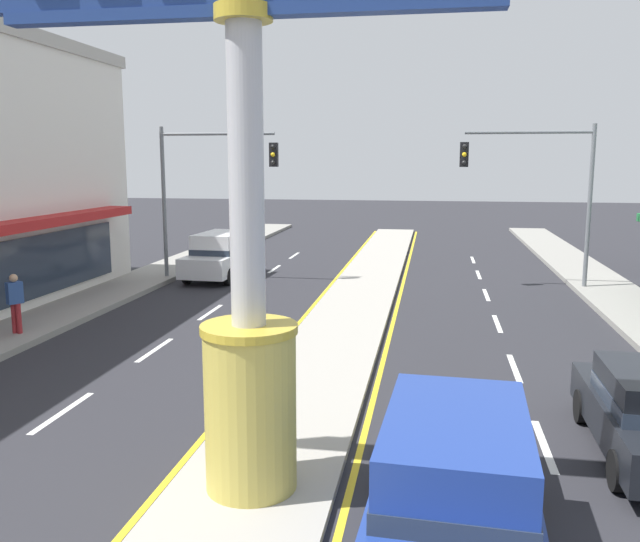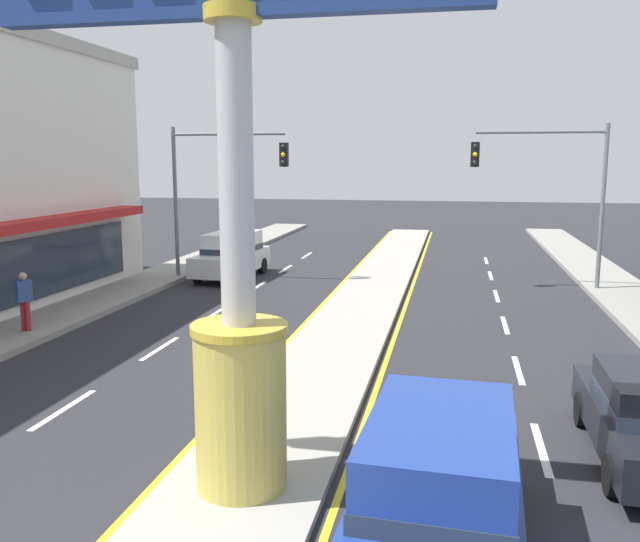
{
  "view_description": "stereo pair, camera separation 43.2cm",
  "coord_description": "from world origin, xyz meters",
  "px_view_note": "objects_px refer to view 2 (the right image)",
  "views": [
    {
      "loc": [
        2.52,
        -2.11,
        4.87
      ],
      "look_at": [
        0.23,
        11.29,
        2.6
      ],
      "focal_mm": 37.21,
      "sensor_mm": 36.0,
      "label": 1
    },
    {
      "loc": [
        2.95,
        -2.03,
        4.87
      ],
      "look_at": [
        0.23,
        11.29,
        2.6
      ],
      "focal_mm": 37.21,
      "sensor_mm": 36.0,
      "label": 2
    }
  ],
  "objects_px": {
    "district_sign": "(237,231)",
    "suv_near_right_lane": "(232,254)",
    "traffic_light_right_side": "(554,178)",
    "suv_far_right_lane": "(440,486)",
    "pedestrian_near_kerb": "(24,298)",
    "traffic_light_left_side": "(216,176)"
  },
  "relations": [
    {
      "from": "suv_far_right_lane",
      "to": "suv_near_right_lane",
      "type": "bearing_deg",
      "value": 115.96
    },
    {
      "from": "traffic_light_right_side",
      "to": "pedestrian_near_kerb",
      "type": "bearing_deg",
      "value": -146.99
    },
    {
      "from": "suv_far_right_lane",
      "to": "pedestrian_near_kerb",
      "type": "relative_size",
      "value": 2.84
    },
    {
      "from": "traffic_light_right_side",
      "to": "suv_far_right_lane",
      "type": "distance_m",
      "value": 18.81
    },
    {
      "from": "district_sign",
      "to": "suv_near_right_lane",
      "type": "distance_m",
      "value": 18.79
    },
    {
      "from": "suv_far_right_lane",
      "to": "traffic_light_right_side",
      "type": "bearing_deg",
      "value": 78.83
    },
    {
      "from": "district_sign",
      "to": "suv_far_right_lane",
      "type": "bearing_deg",
      "value": -20.8
    },
    {
      "from": "traffic_light_right_side",
      "to": "pedestrian_near_kerb",
      "type": "height_order",
      "value": "traffic_light_right_side"
    },
    {
      "from": "suv_near_right_lane",
      "to": "traffic_light_left_side",
      "type": "bearing_deg",
      "value": -107.54
    },
    {
      "from": "traffic_light_right_side",
      "to": "suv_near_right_lane",
      "type": "relative_size",
      "value": 1.32
    },
    {
      "from": "pedestrian_near_kerb",
      "to": "suv_far_right_lane",
      "type": "bearing_deg",
      "value": -35.84
    },
    {
      "from": "suv_near_right_lane",
      "to": "suv_far_right_lane",
      "type": "bearing_deg",
      "value": -64.04
    },
    {
      "from": "traffic_light_left_side",
      "to": "pedestrian_near_kerb",
      "type": "distance_m",
      "value": 10.09
    },
    {
      "from": "district_sign",
      "to": "suv_far_right_lane",
      "type": "height_order",
      "value": "district_sign"
    },
    {
      "from": "suv_far_right_lane",
      "to": "pedestrian_near_kerb",
      "type": "height_order",
      "value": "suv_far_right_lane"
    },
    {
      "from": "traffic_light_right_side",
      "to": "suv_near_right_lane",
      "type": "xyz_separation_m",
      "value": [
        -12.64,
        0.42,
        -3.26
      ]
    },
    {
      "from": "traffic_light_left_side",
      "to": "suv_far_right_lane",
      "type": "bearing_deg",
      "value": -62.15
    },
    {
      "from": "traffic_light_left_side",
      "to": "traffic_light_right_side",
      "type": "height_order",
      "value": "same"
    },
    {
      "from": "district_sign",
      "to": "suv_near_right_lane",
      "type": "height_order",
      "value": "district_sign"
    },
    {
      "from": "traffic_light_right_side",
      "to": "suv_near_right_lane",
      "type": "bearing_deg",
      "value": 178.1
    },
    {
      "from": "traffic_light_left_side",
      "to": "traffic_light_right_side",
      "type": "xyz_separation_m",
      "value": [
        12.93,
        0.49,
        0.0
      ]
    },
    {
      "from": "traffic_light_right_side",
      "to": "district_sign",
      "type": "bearing_deg",
      "value": -110.73
    }
  ]
}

